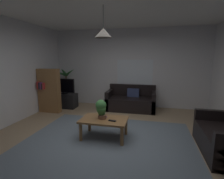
# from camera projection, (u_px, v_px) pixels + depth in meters

# --- Properties ---
(floor) EXTENTS (5.44, 5.66, 0.02)m
(floor) POSITION_uv_depth(u_px,v_px,m) (109.00, 141.00, 3.69)
(floor) COLOR #9E8466
(floor) RESTS_ON ground
(rug) EXTENTS (3.54, 3.11, 0.01)m
(rug) POSITION_uv_depth(u_px,v_px,m) (106.00, 145.00, 3.49)
(rug) COLOR slate
(rug) RESTS_ON ground
(wall_back) EXTENTS (5.56, 0.06, 2.75)m
(wall_back) POSITION_uv_depth(u_px,v_px,m) (128.00, 68.00, 6.18)
(wall_back) COLOR silver
(wall_back) RESTS_ON ground
(ceiling) EXTENTS (5.44, 5.66, 0.02)m
(ceiling) POSITION_uv_depth(u_px,v_px,m) (108.00, 2.00, 3.19)
(ceiling) COLOR white
(window_pane) EXTENTS (1.25, 0.01, 1.01)m
(window_pane) POSITION_uv_depth(u_px,v_px,m) (135.00, 74.00, 6.13)
(window_pane) COLOR white
(couch_under_window) EXTENTS (1.61, 0.83, 0.82)m
(couch_under_window) POSITION_uv_depth(u_px,v_px,m) (131.00, 102.00, 5.85)
(couch_under_window) COLOR black
(couch_under_window) RESTS_ON ground
(coffee_table) EXTENTS (1.00, 0.64, 0.43)m
(coffee_table) POSITION_uv_depth(u_px,v_px,m) (104.00, 122.00, 3.75)
(coffee_table) COLOR olive
(coffee_table) RESTS_ON ground
(book_on_table_0) EXTENTS (0.13, 0.09, 0.02)m
(book_on_table_0) POSITION_uv_depth(u_px,v_px,m) (104.00, 117.00, 3.83)
(book_on_table_0) COLOR #72387F
(book_on_table_0) RESTS_ON coffee_table
(remote_on_table_0) EXTENTS (0.17, 0.08, 0.02)m
(remote_on_table_0) POSITION_uv_depth(u_px,v_px,m) (112.00, 121.00, 3.60)
(remote_on_table_0) COLOR black
(remote_on_table_0) RESTS_ON coffee_table
(potted_plant_on_table) EXTENTS (0.23, 0.23, 0.42)m
(potted_plant_on_table) POSITION_uv_depth(u_px,v_px,m) (101.00, 109.00, 3.72)
(potted_plant_on_table) COLOR brown
(potted_plant_on_table) RESTS_ON coffee_table
(tv_stand) EXTENTS (0.90, 0.44, 0.50)m
(tv_stand) POSITION_uv_depth(u_px,v_px,m) (64.00, 100.00, 6.12)
(tv_stand) COLOR black
(tv_stand) RESTS_ON ground
(tv) EXTENTS (0.85, 0.16, 0.53)m
(tv) POSITION_uv_depth(u_px,v_px,m) (63.00, 86.00, 6.01)
(tv) COLOR black
(tv) RESTS_ON tv_stand
(potted_palm_corner) EXTENTS (0.79, 0.76, 1.40)m
(potted_palm_corner) POSITION_uv_depth(u_px,v_px,m) (66.00, 89.00, 6.51)
(potted_palm_corner) COLOR beige
(potted_palm_corner) RESTS_ON ground
(bookshelf_corner) EXTENTS (0.70, 0.31, 1.40)m
(bookshelf_corner) POSITION_uv_depth(u_px,v_px,m) (49.00, 91.00, 5.52)
(bookshelf_corner) COLOR olive
(bookshelf_corner) RESTS_ON ground
(pendant_lamp) EXTENTS (0.34, 0.34, 0.62)m
(pendant_lamp) POSITION_uv_depth(u_px,v_px,m) (103.00, 33.00, 3.42)
(pendant_lamp) COLOR black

